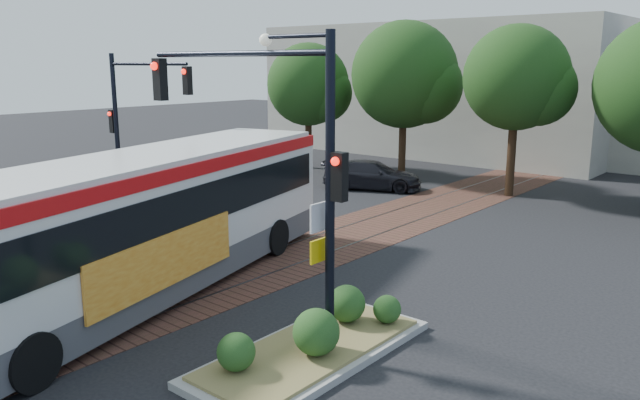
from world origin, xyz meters
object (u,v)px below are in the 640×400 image
at_px(signal_pole_left, 132,111).
at_px(officer, 79,194).
at_px(traffic_island, 315,339).
at_px(city_bus, 149,217).
at_px(parked_car, 372,175).
at_px(signal_pole_main, 280,141).

xyz_separation_m(signal_pole_left, officer, (-0.62, -2.04, -2.93)).
height_order(traffic_island, signal_pole_left, signal_pole_left).
xyz_separation_m(city_bus, officer, (-8.46, 2.85, -1.01)).
relative_size(officer, parked_car, 0.42).
height_order(signal_pole_left, parked_car, signal_pole_left).
relative_size(signal_pole_main, parked_car, 1.34).
height_order(city_bus, traffic_island, city_bus).
bearing_deg(signal_pole_main, traffic_island, -5.36).
bearing_deg(signal_pole_main, city_bus, -178.94).
height_order(signal_pole_left, officer, signal_pole_left).
height_order(traffic_island, officer, officer).
bearing_deg(traffic_island, parked_car, 121.41).
bearing_deg(city_bus, signal_pole_main, -13.86).
xyz_separation_m(city_bus, traffic_island, (5.35, -0.01, -1.62)).
distance_m(signal_pole_main, parked_car, 16.56).
bearing_deg(city_bus, parked_car, 88.38).
bearing_deg(traffic_island, officer, 168.32).
xyz_separation_m(traffic_island, signal_pole_left, (-13.19, 4.89, 3.54)).
xyz_separation_m(signal_pole_main, signal_pole_left, (-12.23, 4.80, -0.29)).
height_order(signal_pole_main, signal_pole_left, signal_pole_main).
relative_size(traffic_island, officer, 2.79).
distance_m(traffic_island, signal_pole_left, 14.50).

